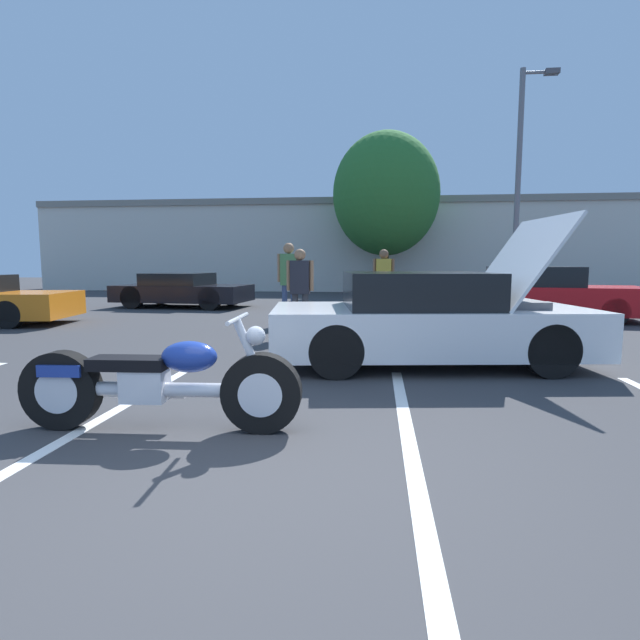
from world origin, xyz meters
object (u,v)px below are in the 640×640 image
light_pole (521,177)px  spectator_by_show_car (384,278)px  parked_car_right_row (538,295)px  tree_background (386,194)px  motorcycle (159,383)px  show_car_hood_open (429,320)px  spectator_near_motorcycle (289,276)px  spectator_midground (300,285)px  parked_car_mid_row (183,290)px

light_pole → spectator_by_show_car: (-4.54, -5.34, -3.18)m
parked_car_right_row → spectator_by_show_car: (-3.78, -0.47, 0.41)m
tree_background → motorcycle: size_ratio=2.91×
spectator_by_show_car → parked_car_right_row: bearing=7.2°
light_pole → show_car_hood_open: (-3.99, -10.64, -3.59)m
motorcycle → spectator_by_show_car: spectator_by_show_car is taller
show_car_hood_open → spectator_near_motorcycle: show_car_hood_open is taller
light_pole → spectator_near_motorcycle: 9.81m
show_car_hood_open → spectator_midground: show_car_hood_open is taller
tree_background → show_car_hood_open: bearing=-88.6°
tree_background → spectator_midground: size_ratio=4.18×
parked_car_mid_row → spectator_by_show_car: spectator_by_show_car is taller
spectator_near_motorcycle → spectator_by_show_car: 2.42m
tree_background → motorcycle: (-2.16, -18.04, -3.89)m
spectator_by_show_car → spectator_midground: (-1.61, -2.86, -0.04)m
motorcycle → spectator_midground: size_ratio=1.44×
tree_background → parked_car_mid_row: (-6.39, -6.92, -3.76)m
tree_background → show_car_hood_open: 15.45m
motorcycle → spectator_by_show_car: 8.59m
parked_car_mid_row → spectator_near_motorcycle: size_ratio=2.28×
parked_car_right_row → spectator_by_show_car: bearing=-165.3°
motorcycle → show_car_hood_open: bearing=47.3°
parked_car_mid_row → spectator_near_motorcycle: bearing=-39.3°
light_pole → motorcycle: light_pole is taller
show_car_hood_open → parked_car_mid_row: size_ratio=1.06×
light_pole → spectator_midground: (-6.15, -8.20, -3.22)m
spectator_midground → light_pole: bearing=53.1°
spectator_near_motorcycle → motorcycle: bearing=-88.7°
spectator_midground → tree_background: bearing=81.8°
light_pole → parked_car_right_row: light_pole is taller
light_pole → spectator_by_show_car: 7.70m
spectator_by_show_car → spectator_midground: size_ratio=1.04×
tree_background → parked_car_mid_row: 10.14m
tree_background → motorcycle: bearing=-96.8°
show_car_hood_open → spectator_by_show_car: bearing=88.5°
tree_background → parked_car_right_row: bearing=-68.8°
light_pole → parked_car_right_row: 6.10m
parked_car_mid_row → spectator_near_motorcycle: 5.70m
light_pole → spectator_near_motorcycle: (-6.67, -6.50, -3.10)m
parked_car_mid_row → spectator_near_motorcycle: (4.07, -3.94, 0.57)m
tree_background → show_car_hood_open: size_ratio=1.55×
parked_car_right_row → spectator_by_show_car: 3.83m
show_car_hood_open → spectator_near_motorcycle: size_ratio=2.43×
tree_background → spectator_near_motorcycle: (-2.32, -10.86, -3.18)m
parked_car_right_row → parked_car_mid_row: parked_car_right_row is taller
tree_background → spectator_midground: (-1.81, -12.56, -3.31)m
light_pole → spectator_by_show_car: bearing=-130.4°
show_car_hood_open → spectator_near_motorcycle: (-2.68, 4.14, 0.48)m
spectator_by_show_car → tree_background: bearing=88.9°
spectator_near_motorcycle → spectator_by_show_car: size_ratio=1.07×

